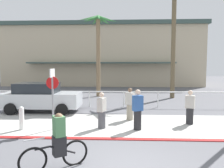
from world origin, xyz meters
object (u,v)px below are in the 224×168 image
Objects in this scene: pedestrian_3 at (102,112)px; palm_tree_3 at (174,13)px; palm_tree_2 at (98,34)px; pedestrian_2 at (138,111)px; bollard_1 at (22,118)px; stop_sign_bike_lane at (53,90)px; car_silver_1 at (41,97)px; pedestrian_1 at (190,109)px; cyclist_black_0 at (57,143)px; pedestrian_0 at (130,105)px.

palm_tree_3 is at bearing 61.48° from pedestrian_3.
pedestrian_2 is at bearing -74.77° from palm_tree_2.
stop_sign_bike_lane is at bearing 4.22° from bollard_1.
car_silver_1 reaches higher than pedestrian_3.
pedestrian_3 is (-3.95, -0.86, -0.01)m from pedestrian_1.
palm_tree_3 is at bearing 53.57° from stop_sign_bike_lane.
cyclist_black_0 is at bearing -135.88° from pedestrian_1.
bollard_1 is at bearing -170.31° from pedestrian_1.
stop_sign_bike_lane reaches higher than bollard_1.
palm_tree_3 is 12.28m from car_silver_1.
stop_sign_bike_lane reaches higher than pedestrian_2.
bollard_1 is 0.63× the size of cyclist_black_0.
pedestrian_1 is (5.96, 1.14, -0.96)m from stop_sign_bike_lane.
pedestrian_2 is at bearing 57.24° from cyclist_black_0.
cyclist_black_0 is at bearing -88.24° from palm_tree_2.
car_silver_1 is (-8.84, -6.03, -6.03)m from palm_tree_3.
car_silver_1 is at bearing 161.43° from pedestrian_0.
stop_sign_bike_lane is 1.63× the size of pedestrian_1.
pedestrian_1 is 1.01× the size of pedestrian_3.
bollard_1 is 0.64× the size of pedestrian_3.
palm_tree_3 reaches higher than pedestrian_3.
palm_tree_3 is at bearing 69.53° from pedestrian_2.
pedestrian_2 is at bearing 2.69° from bollard_1.
cyclist_black_0 is 1.00× the size of pedestrian_1.
pedestrian_0 is at bearing 99.13° from pedestrian_2.
pedestrian_2 is (2.74, -10.05, -4.56)m from palm_tree_2.
pedestrian_1 reaches higher than bollard_1.
palm_tree_2 is 9.89m from pedestrian_0.
palm_tree_2 is 4.32× the size of pedestrian_0.
pedestrian_1 is at bearing 9.69° from bollard_1.
pedestrian_3 is (-5.02, -9.23, -6.19)m from palm_tree_3.
palm_tree_2 is 11.39m from pedestrian_1.
palm_tree_2 reaches higher than cyclist_black_0.
palm_tree_3 is at bearing 34.28° from car_silver_1.
bollard_1 is 0.14× the size of palm_tree_2.
palm_tree_3 is at bearing -6.02° from palm_tree_2.
palm_tree_3 is 11.73m from pedestrian_2.
pedestrian_0 is 2.78m from pedestrian_1.
pedestrian_1 is 2.65m from pedestrian_2.
car_silver_1 is at bearing 163.21° from pedestrian_1.
pedestrian_0 reaches higher than bollard_1.
bollard_1 is 7.38m from pedestrian_1.
pedestrian_2 is 1.10× the size of pedestrian_3.
palm_tree_2 is 8.46m from car_silver_1.
stop_sign_bike_lane is at bearing -151.19° from pedestrian_0.
pedestrian_3 is at bearing -118.52° from palm_tree_3.
pedestrian_2 reaches higher than bollard_1.
pedestrian_0 is 1.68m from pedestrian_2.
car_silver_1 is at bearing -111.25° from palm_tree_2.
stop_sign_bike_lane reaches higher than cyclist_black_0.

